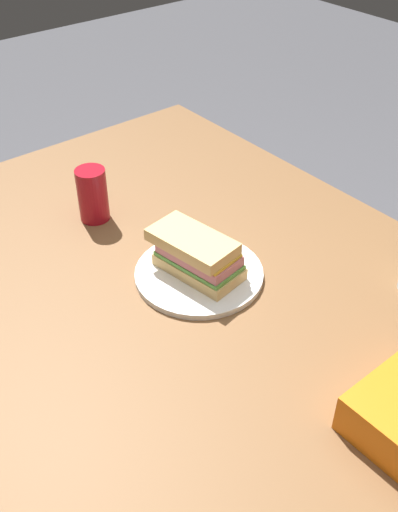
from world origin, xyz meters
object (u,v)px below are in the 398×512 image
object	(u,v)px
paper_plate	(199,274)
sandwich	(197,254)
dining_table	(206,345)
soda_can_red	(93,195)

from	to	relation	value
paper_plate	sandwich	bearing A→B (deg)	36.04
sandwich	dining_table	bearing A→B (deg)	150.49
sandwich	soda_can_red	world-z (taller)	soda_can_red
dining_table	soda_can_red	bearing A→B (deg)	-0.01
paper_plate	sandwich	world-z (taller)	sandwich
sandwich	soda_can_red	distance (m)	0.31
sandwich	paper_plate	bearing A→B (deg)	-143.96
dining_table	soda_can_red	world-z (taller)	soda_can_red
paper_plate	soda_can_red	size ratio (longest dim) A/B	2.08
paper_plate	soda_can_red	bearing A→B (deg)	9.91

